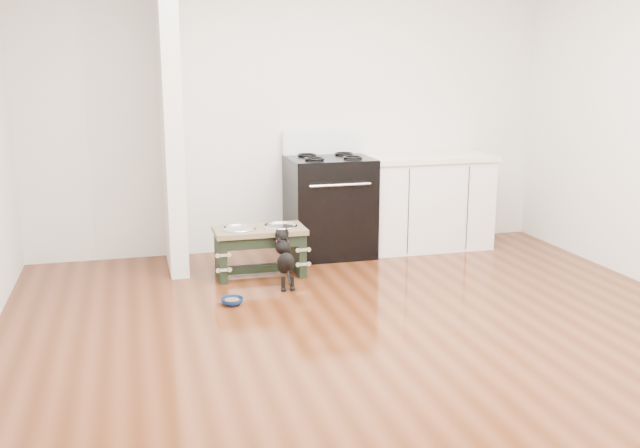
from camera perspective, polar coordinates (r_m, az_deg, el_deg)
The scene contains 8 objects.
ground at distance 4.75m, azimuth 4.98°, elevation -9.19°, with size 5.00×5.00×0.00m, color #48200C.
room_shell at distance 4.41m, azimuth 5.39°, elevation 10.73°, with size 5.00×5.00×5.00m.
partition_wall at distance 6.26m, azimuth -11.88°, elevation 8.64°, with size 0.15×0.80×2.70m, color silver.
oven_range at distance 6.66m, azimuth 0.75°, elevation 1.58°, with size 0.76×0.69×1.14m.
cabinet_run at distance 7.01m, azimuth 8.44°, elevation 1.79°, with size 1.24×0.64×0.91m.
dog_feeder at distance 6.03m, azimuth -4.83°, elevation -1.43°, with size 0.76×0.41×0.43m.
puppy at distance 5.73m, azimuth -2.86°, elevation -2.60°, with size 0.13×0.39×0.46m.
floor_bowl at distance 5.41m, azimuth -7.05°, elevation -6.15°, with size 0.19×0.19×0.05m.
Camera 1 is at (-1.53, -4.13, 1.77)m, focal length 40.00 mm.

